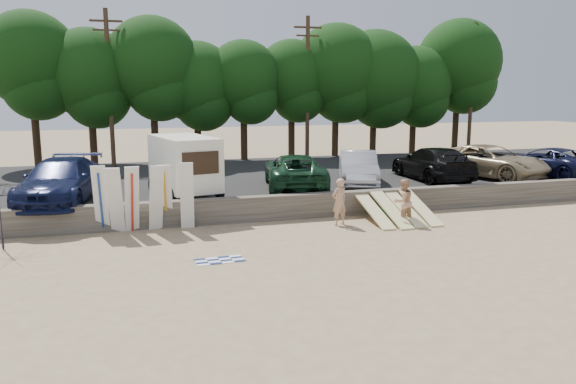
% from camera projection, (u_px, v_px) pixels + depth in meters
% --- Properties ---
extents(ground, '(120.00, 120.00, 0.00)m').
position_uv_depth(ground, '(390.00, 231.00, 20.88)').
color(ground, tan).
rests_on(ground, ground).
extents(seawall, '(44.00, 0.50, 1.00)m').
position_uv_depth(seawall, '(358.00, 203.00, 23.62)').
color(seawall, '#6B6356').
rests_on(seawall, ground).
extents(parking_lot, '(44.00, 14.50, 0.70)m').
position_uv_depth(parking_lot, '(304.00, 179.00, 30.73)').
color(parking_lot, '#282828').
rests_on(parking_lot, ground).
extents(treeline, '(33.99, 6.27, 9.46)m').
position_uv_depth(treeline, '(280.00, 71.00, 36.45)').
color(treeline, '#382616').
rests_on(treeline, parking_lot).
extents(utility_poles, '(25.80, 0.26, 9.00)m').
position_uv_depth(utility_poles, '(308.00, 86.00, 35.56)').
color(utility_poles, '#473321').
rests_on(utility_poles, parking_lot).
extents(box_trailer, '(2.95, 4.34, 2.55)m').
position_uv_depth(box_trailer, '(184.00, 163.00, 23.74)').
color(box_trailer, white).
rests_on(box_trailer, parking_lot).
extents(car_0, '(3.50, 6.38, 1.75)m').
position_uv_depth(car_0, '(60.00, 181.00, 22.43)').
color(car_0, '#11183D').
rests_on(car_0, parking_lot).
extents(car_1, '(3.66, 6.03, 1.56)m').
position_uv_depth(car_1, '(295.00, 171.00, 25.85)').
color(car_1, '#14371F').
rests_on(car_1, parking_lot).
extents(car_2, '(3.21, 5.12, 1.59)m').
position_uv_depth(car_2, '(358.00, 168.00, 26.77)').
color(car_2, '#B3B3B8').
rests_on(car_2, parking_lot).
extents(car_3, '(2.49, 5.76, 1.65)m').
position_uv_depth(car_3, '(433.00, 163.00, 28.21)').
color(car_3, black).
rests_on(car_3, parking_lot).
extents(car_4, '(4.86, 6.58, 1.66)m').
position_uv_depth(car_4, '(490.00, 161.00, 28.99)').
color(car_4, '#988460').
rests_on(car_4, parking_lot).
extents(car_5, '(3.41, 5.78, 1.51)m').
position_uv_depth(car_5, '(548.00, 162.00, 29.44)').
color(car_5, black).
rests_on(car_5, parking_lot).
extents(surfboard_upright_0, '(0.56, 0.68, 2.55)m').
position_uv_depth(surfboard_upright_0, '(101.00, 200.00, 20.25)').
color(surfboard_upright_0, white).
rests_on(surfboard_upright_0, ground).
extents(surfboard_upright_1, '(0.60, 0.91, 2.49)m').
position_uv_depth(surfboard_upright_1, '(116.00, 201.00, 20.22)').
color(surfboard_upright_1, white).
rests_on(surfboard_upright_1, ground).
extents(surfboard_upright_2, '(0.58, 0.85, 2.51)m').
position_uv_depth(surfboard_upright_2, '(132.00, 199.00, 20.40)').
color(surfboard_upright_2, white).
rests_on(surfboard_upright_2, ground).
extents(surfboard_upright_3, '(0.62, 0.86, 2.51)m').
position_uv_depth(surfboard_upright_3, '(156.00, 198.00, 20.62)').
color(surfboard_upright_3, white).
rests_on(surfboard_upright_3, ground).
extents(surfboard_upright_4, '(0.59, 0.89, 2.50)m').
position_uv_depth(surfboard_upright_4, '(165.00, 197.00, 20.96)').
color(surfboard_upright_4, white).
rests_on(surfboard_upright_4, ground).
extents(surfboard_upright_5, '(0.55, 0.59, 2.57)m').
position_uv_depth(surfboard_upright_5, '(187.00, 196.00, 20.89)').
color(surfboard_upright_5, white).
rests_on(surfboard_upright_5, ground).
extents(surfboard_low_0, '(0.56, 2.89, 0.95)m').
position_uv_depth(surfboard_low_0, '(374.00, 210.00, 22.20)').
color(surfboard_low_0, '#EDE195').
rests_on(surfboard_low_0, ground).
extents(surfboard_low_1, '(0.56, 2.87, 0.99)m').
position_uv_depth(surfboard_low_1, '(391.00, 210.00, 22.25)').
color(surfboard_low_1, '#EDE195').
rests_on(surfboard_low_1, ground).
extents(surfboard_low_2, '(0.56, 2.88, 0.96)m').
position_uv_depth(surfboard_low_2, '(405.00, 208.00, 22.55)').
color(surfboard_low_2, '#EDE195').
rests_on(surfboard_low_2, ground).
extents(surfboard_low_3, '(0.56, 2.87, 1.01)m').
position_uv_depth(surfboard_low_3, '(420.00, 207.00, 22.70)').
color(surfboard_low_3, '#EDE195').
rests_on(surfboard_low_3, ground).
extents(beachgoer_a, '(0.77, 0.63, 1.83)m').
position_uv_depth(beachgoer_a, '(339.00, 202.00, 21.66)').
color(beachgoer_a, tan).
rests_on(beachgoer_a, ground).
extents(beachgoer_b, '(0.98, 0.83, 1.79)m').
position_uv_depth(beachgoer_b, '(403.00, 202.00, 21.81)').
color(beachgoer_b, tan).
rests_on(beachgoer_b, ground).
extents(cooler, '(0.42, 0.36, 0.32)m').
position_uv_depth(cooler, '(382.00, 213.00, 23.20)').
color(cooler, '#258846').
rests_on(cooler, ground).
extents(gear_bag, '(0.36, 0.33, 0.22)m').
position_uv_depth(gear_bag, '(381.00, 213.00, 23.34)').
color(gear_bag, orange).
rests_on(gear_bag, ground).
extents(beach_towel, '(1.61, 1.61, 0.00)m').
position_uv_depth(beach_towel, '(220.00, 260.00, 17.28)').
color(beach_towel, white).
rests_on(beach_towel, ground).
extents(beach_umbrella, '(2.75, 2.79, 2.29)m').
position_uv_depth(beach_umbrella, '(0.00, 216.00, 18.23)').
color(beach_umbrella, black).
rests_on(beach_umbrella, ground).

